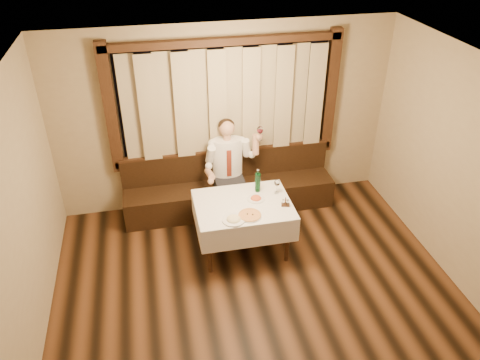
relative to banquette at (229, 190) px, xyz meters
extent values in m
cube|color=black|center=(0.00, -2.72, -0.32)|extent=(5.00, 6.00, 0.01)
cube|color=silver|center=(0.00, -2.72, 2.49)|extent=(5.00, 6.00, 0.01)
cube|color=tan|center=(0.00, 0.28, 1.09)|extent=(5.00, 0.01, 2.80)
cube|color=black|center=(0.00, 0.26, 1.39)|extent=(3.00, 0.02, 1.60)
cube|color=orange|center=(-0.70, 0.25, 1.09)|extent=(0.50, 0.01, 0.40)
cube|color=black|center=(0.00, 0.22, 0.54)|extent=(3.30, 0.12, 0.10)
cube|color=black|center=(0.00, 0.22, 2.24)|extent=(3.30, 0.12, 0.10)
cube|color=black|center=(-1.60, 0.22, 1.39)|extent=(0.16, 0.12, 1.90)
cube|color=black|center=(1.60, 0.22, 1.39)|extent=(0.16, 0.12, 1.90)
cube|color=#9D8565|center=(0.00, 0.16, 1.39)|extent=(2.90, 0.08, 1.55)
cube|color=black|center=(0.00, -0.04, -0.09)|extent=(3.20, 0.60, 0.45)
cube|color=black|center=(0.00, 0.20, 0.36)|extent=(3.20, 0.12, 0.45)
cube|color=black|center=(0.00, 0.20, 0.61)|extent=(3.20, 0.14, 0.04)
cylinder|color=black|center=(-0.52, -1.39, 0.04)|extent=(0.06, 0.06, 0.71)
cylinder|color=black|center=(0.52, -1.39, 0.04)|extent=(0.06, 0.06, 0.71)
cylinder|color=black|center=(-0.52, -0.65, 0.04)|extent=(0.06, 0.06, 0.71)
cylinder|color=black|center=(0.52, -0.65, 0.04)|extent=(0.06, 0.06, 0.71)
cube|color=black|center=(0.00, -1.02, 0.42)|extent=(1.20, 0.90, 0.04)
cube|color=white|center=(0.00, -1.02, 0.44)|extent=(1.26, 0.96, 0.01)
cube|color=white|center=(0.00, -1.50, 0.27)|extent=(1.26, 0.01, 0.35)
cube|color=white|center=(0.00, -0.54, 0.27)|extent=(1.26, 0.01, 0.35)
cube|color=white|center=(-0.63, -1.02, 0.27)|extent=(0.01, 0.96, 0.35)
cube|color=white|center=(0.63, -1.02, 0.27)|extent=(0.01, 0.96, 0.35)
cylinder|color=white|center=(0.02, -1.31, 0.45)|extent=(0.31, 0.31, 0.01)
cylinder|color=#C2511D|center=(0.02, -1.31, 0.46)|extent=(0.28, 0.28, 0.01)
torus|color=tan|center=(0.02, -1.31, 0.46)|extent=(0.29, 0.29, 0.02)
sphere|color=black|center=(0.00, -1.29, 0.47)|extent=(0.02, 0.02, 0.02)
sphere|color=black|center=(0.06, -1.32, 0.47)|extent=(0.02, 0.02, 0.02)
cylinder|color=white|center=(0.19, -0.96, 0.45)|extent=(0.23, 0.23, 0.01)
ellipsoid|color=#B7391D|center=(0.19, -0.96, 0.49)|extent=(0.15, 0.15, 0.07)
cylinder|color=white|center=(-0.20, -1.36, 0.45)|extent=(0.29, 0.29, 0.02)
ellipsoid|color=beige|center=(-0.20, -1.36, 0.50)|extent=(0.18, 0.18, 0.08)
cylinder|color=#104C22|center=(0.26, -0.77, 0.58)|extent=(0.07, 0.07, 0.28)
cylinder|color=#104C22|center=(0.26, -0.77, 0.74)|extent=(0.03, 0.03, 0.06)
cylinder|color=silver|center=(0.26, -0.77, 0.78)|extent=(0.03, 0.03, 0.01)
cylinder|color=white|center=(0.50, -0.87, 0.45)|extent=(0.07, 0.07, 0.01)
cylinder|color=white|center=(0.50, -0.87, 0.51)|extent=(0.01, 0.01, 0.11)
ellipsoid|color=white|center=(0.50, -0.87, 0.61)|extent=(0.08, 0.08, 0.09)
cube|color=black|center=(0.53, -1.19, 0.46)|extent=(0.12, 0.08, 0.04)
cube|color=black|center=(0.53, -1.19, 0.52)|extent=(0.03, 0.05, 0.08)
cylinder|color=white|center=(0.50, -1.18, 0.50)|extent=(0.03, 0.03, 0.06)
cylinder|color=silver|center=(0.50, -1.18, 0.54)|extent=(0.03, 0.03, 0.01)
cylinder|color=white|center=(0.56, -1.20, 0.50)|extent=(0.03, 0.03, 0.06)
cylinder|color=silver|center=(0.56, -1.20, 0.54)|extent=(0.03, 0.03, 0.01)
cube|color=black|center=(-0.02, -0.17, 0.23)|extent=(0.43, 0.48, 0.17)
cube|color=black|center=(-0.14, -0.41, -0.09)|extent=(0.12, 0.13, 0.45)
cube|color=black|center=(0.10, -0.41, -0.09)|extent=(0.12, 0.13, 0.45)
ellipsoid|color=white|center=(-0.02, -0.01, 0.60)|extent=(0.45, 0.28, 0.58)
cube|color=maroon|center=(-0.02, -0.16, 0.57)|extent=(0.07, 0.01, 0.43)
cylinder|color=tan|center=(-0.02, -0.01, 0.93)|extent=(0.11, 0.11, 0.09)
sphere|color=tan|center=(-0.02, -0.01, 1.07)|extent=(0.23, 0.23, 0.23)
ellipsoid|color=black|center=(-0.02, 0.02, 1.11)|extent=(0.23, 0.23, 0.17)
sphere|color=white|center=(-0.24, -0.01, 0.84)|extent=(0.14, 0.14, 0.14)
sphere|color=white|center=(0.19, -0.01, 0.84)|extent=(0.14, 0.14, 0.14)
sphere|color=tan|center=(-0.34, -0.45, 0.48)|extent=(0.09, 0.09, 0.09)
sphere|color=tan|center=(0.41, -0.19, 0.98)|extent=(0.10, 0.10, 0.10)
cylinder|color=white|center=(0.41, -0.23, 1.02)|extent=(0.01, 0.01, 0.12)
ellipsoid|color=white|center=(0.41, -0.23, 1.11)|extent=(0.09, 0.09, 0.11)
ellipsoid|color=#4C070F|center=(0.41, -0.23, 1.09)|extent=(0.07, 0.07, 0.06)
camera|label=1|loc=(-1.09, -5.97, 3.97)|focal=35.00mm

